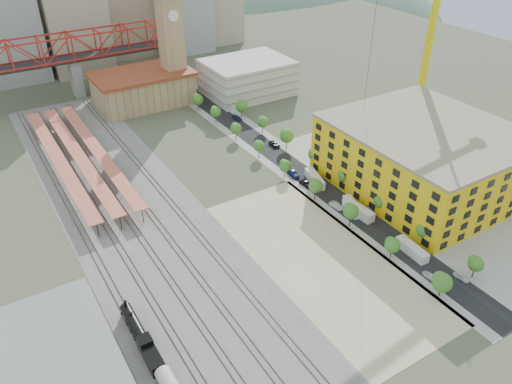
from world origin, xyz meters
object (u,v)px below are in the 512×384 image
clock_tower (170,28)px  site_trailer_c (352,207)px  tower_crane (425,29)px  car_0 (430,277)px  site_trailer_a (412,250)px  site_trailer_b (358,211)px  locomotive (140,335)px  site_trailer_d (315,179)px  construction_building (425,157)px

clock_tower → site_trailer_c: (8.00, -99.74, -27.48)m
tower_crane → car_0: bearing=-131.9°
clock_tower → site_trailer_a: (8.00, -121.54, -27.42)m
site_trailer_a → site_trailer_b: (0.00, 19.42, 0.09)m
car_0 → site_trailer_c: bearing=81.7°
locomotive → site_trailer_a: locomotive is taller
clock_tower → site_trailer_b: (8.00, -102.12, -27.34)m
site_trailer_c → site_trailer_d: size_ratio=0.89×
clock_tower → locomotive: 129.60m
site_trailer_d → car_0: 47.61m
site_trailer_c → car_0: size_ratio=2.29×
locomotive → car_0: bearing=-15.5°
tower_crane → site_trailer_a: tower_crane is taller
clock_tower → construction_building: clock_tower is taller
locomotive → clock_tower: bearing=62.8°
locomotive → site_trailer_d: locomotive is taller
site_trailer_a → car_0: site_trailer_a is taller
tower_crane → site_trailer_d: bearing=-168.7°
construction_building → site_trailer_d: size_ratio=5.09×
clock_tower → site_trailer_d: (8.00, -82.70, -27.34)m
locomotive → car_0: locomotive is taller
tower_crane → site_trailer_d: (-48.30, -9.61, -35.45)m
site_trailer_d → car_0: bearing=-78.9°
construction_building → locomotive: (-92.00, -12.75, -7.54)m
clock_tower → tower_crane: size_ratio=0.87×
site_trailer_c → site_trailer_d: site_trailer_d is taller
site_trailer_a → site_trailer_b: size_ratio=0.94×
clock_tower → car_0: clock_tower is taller
clock_tower → site_trailer_a: size_ratio=5.59×
tower_crane → car_0: 84.85m
clock_tower → locomotive: bearing=-117.2°
locomotive → site_trailer_d: 72.52m
site_trailer_a → site_trailer_b: 19.42m
construction_building → tower_crane: size_ratio=0.85×
construction_building → locomotive: size_ratio=2.52×
tower_crane → site_trailer_c: 65.65m
site_trailer_a → car_0: bearing=-106.4°
locomotive → tower_crane: tower_crane is taller
construction_building → site_trailer_c: bearing=179.4°
clock_tower → site_trailer_d: size_ratio=5.23×
site_trailer_b → site_trailer_d: (0.00, 19.42, -0.00)m
site_trailer_a → site_trailer_d: (0.00, 38.84, 0.09)m
tower_crane → site_trailer_d: 60.68m
car_0 → tower_crane: bearing=45.4°
locomotive → site_trailer_c: 67.27m
site_trailer_c → car_0: (-3.00, -30.46, -0.55)m
site_trailer_c → site_trailer_d: 17.05m
site_trailer_a → site_trailer_d: size_ratio=0.94×
site_trailer_d → car_0: size_ratio=2.56×
construction_building → site_trailer_b: (-26.00, -2.12, -8.05)m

